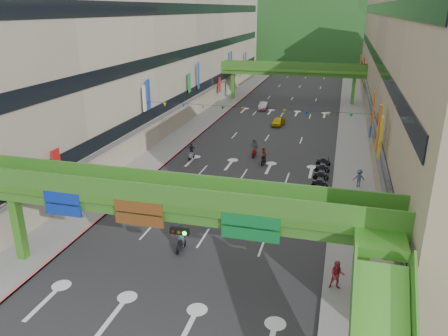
# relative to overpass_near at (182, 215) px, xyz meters

# --- Properties ---
(road_slab) EXTENTS (18.00, 140.00, 0.02)m
(road_slab) POSITION_rel_overpass_near_xyz_m (-0.93, 44.62, -5.20)
(road_slab) COLOR #28282B
(road_slab) RESTS_ON ground
(sidewalk_left) EXTENTS (4.00, 140.00, 0.15)m
(sidewalk_left) POSITION_rel_overpass_near_xyz_m (-11.93, 44.62, -5.13)
(sidewalk_left) COLOR gray
(sidewalk_left) RESTS_ON ground
(sidewalk_right) EXTENTS (4.00, 140.00, 0.15)m
(sidewalk_right) POSITION_rel_overpass_near_xyz_m (10.07, 44.62, -5.13)
(sidewalk_right) COLOR gray
(sidewalk_right) RESTS_ON ground
(curb_left) EXTENTS (0.20, 140.00, 0.18)m
(curb_left) POSITION_rel_overpass_near_xyz_m (-10.03, 44.62, -5.12)
(curb_left) COLOR #CC5959
(curb_left) RESTS_ON ground
(curb_right) EXTENTS (0.20, 140.00, 0.18)m
(curb_right) POSITION_rel_overpass_near_xyz_m (8.17, 44.62, -5.12)
(curb_right) COLOR gray
(curb_right) RESTS_ON ground
(building_row_left) EXTENTS (12.80, 95.00, 19.00)m
(building_row_left) POSITION_rel_overpass_near_xyz_m (-19.86, 44.62, 4.25)
(building_row_left) COLOR #9E937F
(building_row_left) RESTS_ON ground
(building_row_right) EXTENTS (12.80, 95.00, 19.00)m
(building_row_right) POSITION_rel_overpass_near_xyz_m (18.00, 44.62, 4.25)
(building_row_right) COLOR gray
(building_row_right) RESTS_ON ground
(overpass_near) EXTENTS (28.00, 12.27, 7.10)m
(overpass_near) POSITION_rel_overpass_near_xyz_m (0.00, 0.00, 0.00)
(overpass_near) COLOR #4C9E2D
(overpass_near) RESTS_ON ground
(overpass_far) EXTENTS (28.00, 2.20, 7.10)m
(overpass_far) POSITION_rel_overpass_near_xyz_m (-0.93, 59.62, 0.20)
(overpass_far) COLOR #4C9E2D
(overpass_far) RESTS_ON ground
(hill_left) EXTENTS (168.00, 140.00, 112.00)m
(hill_left) POSITION_rel_overpass_near_xyz_m (-15.93, 154.62, -5.21)
(hill_left) COLOR #1C4419
(hill_left) RESTS_ON ground
(hill_right) EXTENTS (208.00, 176.00, 128.00)m
(hill_right) POSITION_rel_overpass_near_xyz_m (24.07, 174.62, -5.21)
(hill_right) COLOR #1C4419
(hill_right) RESTS_ON ground
(bunting_string) EXTENTS (26.00, 0.36, 0.47)m
(bunting_string) POSITION_rel_overpass_near_xyz_m (-0.93, 24.62, 0.75)
(bunting_string) COLOR black
(bunting_string) RESTS_ON ground
(scooter_rider_near) EXTENTS (0.71, 1.60, 2.18)m
(scooter_rider_near) POSITION_rel_overpass_near_xyz_m (-1.90, 4.52, -4.17)
(scooter_rider_near) COLOR black
(scooter_rider_near) RESTS_ON ground
(scooter_rider_mid) EXTENTS (0.90, 1.59, 1.97)m
(scooter_rider_mid) POSITION_rel_overpass_near_xyz_m (0.46, 24.16, -4.19)
(scooter_rider_mid) COLOR black
(scooter_rider_mid) RESTS_ON ground
(scooter_rider_left) EXTENTS (0.97, 1.60, 1.93)m
(scooter_rider_left) POSITION_rel_overpass_near_xyz_m (-7.76, 23.64, -4.25)
(scooter_rider_left) COLOR gray
(scooter_rider_left) RESTS_ON ground
(scooter_rider_far) EXTENTS (0.90, 1.60, 2.19)m
(scooter_rider_far) POSITION_rel_overpass_near_xyz_m (-1.04, 26.40, -4.08)
(scooter_rider_far) COLOR #830701
(scooter_rider_far) RESTS_ON ground
(parked_scooter_row) EXTENTS (1.60, 11.61, 1.08)m
(parked_scooter_row) POSITION_rel_overpass_near_xyz_m (6.87, 19.90, -4.68)
(parked_scooter_row) COLOR black
(parked_scooter_row) RESTS_ON ground
(car_silver) EXTENTS (1.36, 3.84, 1.26)m
(car_silver) POSITION_rel_overpass_near_xyz_m (-4.54, 51.83, -4.57)
(car_silver) COLOR #9D9FA4
(car_silver) RESTS_ON ground
(car_yellow) EXTENTS (1.86, 3.79, 1.24)m
(car_yellow) POSITION_rel_overpass_near_xyz_m (-0.51, 41.59, -4.58)
(car_yellow) COLOR gold
(car_yellow) RESTS_ON ground
(pedestrian_red) EXTENTS (0.97, 0.79, 1.86)m
(pedestrian_red) POSITION_rel_overpass_near_xyz_m (8.87, 2.62, -4.28)
(pedestrian_red) COLOR #BC3241
(pedestrian_red) RESTS_ON ground
(pedestrian_dark) EXTENTS (1.01, 0.65, 1.60)m
(pedestrian_dark) POSITION_rel_overpass_near_xyz_m (9.09, 13.01, -4.41)
(pedestrian_dark) COLOR black
(pedestrian_dark) RESTS_ON ground
(pedestrian_blue) EXTENTS (0.89, 0.65, 1.74)m
(pedestrian_blue) POSITION_rel_overpass_near_xyz_m (10.46, 19.85, -4.34)
(pedestrian_blue) COLOR #3C4963
(pedestrian_blue) RESTS_ON ground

